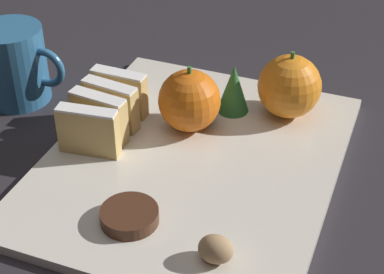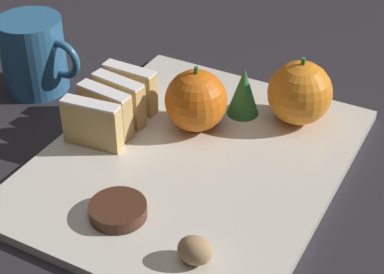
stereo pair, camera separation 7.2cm
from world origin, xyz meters
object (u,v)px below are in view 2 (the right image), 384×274
object	(u,v)px
chocolate_cookie	(118,210)
coffee_mug	(34,55)
orange_far	(196,101)
orange_near	(300,93)
walnut	(195,250)

from	to	relation	value
chocolate_cookie	coffee_mug	distance (m)	0.31
orange_far	coffee_mug	distance (m)	0.24
chocolate_cookie	coffee_mug	world-z (taller)	coffee_mug
orange_near	chocolate_cookie	bearing A→B (deg)	-111.43
chocolate_cookie	walnut	bearing A→B (deg)	-10.83
coffee_mug	orange_near	bearing A→B (deg)	12.15
orange_near	orange_far	distance (m)	0.13
orange_far	chocolate_cookie	bearing A→B (deg)	-88.33
orange_far	orange_near	bearing A→B (deg)	34.80
orange_near	chocolate_cookie	distance (m)	0.27
orange_near	walnut	xyz separation A→B (m)	(-0.00, -0.27, -0.03)
orange_near	walnut	bearing A→B (deg)	-90.06
orange_near	chocolate_cookie	size ratio (longest dim) A/B	1.46
orange_far	walnut	size ratio (longest dim) A/B	2.45
orange_far	chocolate_cookie	size ratio (longest dim) A/B	1.40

